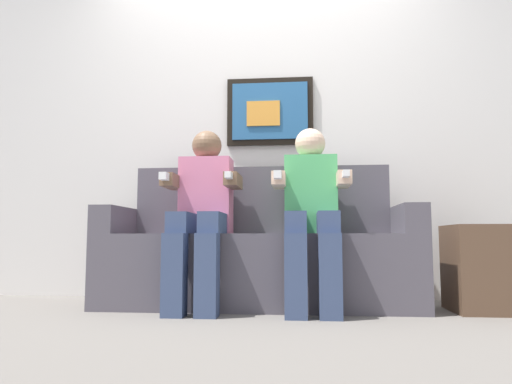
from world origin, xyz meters
TOP-DOWN VIEW (x-y plane):
  - ground_plane at (0.00, 0.00)m, footprint 5.67×5.67m
  - back_wall_assembly at (0.00, 0.76)m, footprint 4.36×0.10m
  - couch at (0.00, 0.33)m, footprint 1.96×0.58m
  - person_on_left at (-0.33, 0.16)m, footprint 0.46×0.56m
  - person_on_right at (0.33, 0.16)m, footprint 0.46×0.56m
  - side_table_right at (1.33, 0.22)m, footprint 0.40×0.40m

SIDE VIEW (x-z plane):
  - ground_plane at x=0.00m, z-range 0.00..0.00m
  - side_table_right at x=1.33m, z-range 0.00..0.50m
  - couch at x=0.00m, z-range -0.14..0.76m
  - person_on_left at x=-0.33m, z-range 0.05..1.16m
  - person_on_right at x=0.33m, z-range 0.05..1.16m
  - back_wall_assembly at x=0.00m, z-range 0.00..2.60m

